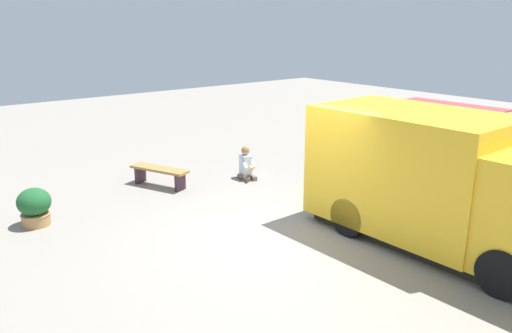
% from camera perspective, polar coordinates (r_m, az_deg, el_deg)
% --- Properties ---
extents(ground_plane, '(40.00, 40.00, 0.00)m').
position_cam_1_polar(ground_plane, '(9.80, 2.84, -7.77)').
color(ground_plane, gray).
extents(food_truck, '(5.03, 2.73, 2.41)m').
position_cam_1_polar(food_truck, '(9.60, 20.22, -1.86)').
color(food_truck, yellow).
rests_on(food_truck, ground_plane).
extents(person_customer, '(0.77, 0.54, 0.85)m').
position_cam_1_polar(person_customer, '(13.11, -1.13, 0.05)').
color(person_customer, '#725A4F').
rests_on(person_customer, ground_plane).
extents(planter_flowering_near, '(0.44, 0.44, 0.65)m').
position_cam_1_polar(planter_flowering_near, '(14.00, 11.50, 0.74)').
color(planter_flowering_near, silver).
rests_on(planter_flowering_near, ground_plane).
extents(planter_flowering_far, '(0.66, 0.66, 0.78)m').
position_cam_1_polar(planter_flowering_far, '(11.03, -23.84, -4.15)').
color(planter_flowering_far, '#AD7F4B').
rests_on(planter_flowering_far, ground_plane).
extents(plaza_bench, '(1.62, 0.96, 0.48)m').
position_cam_1_polar(plaza_bench, '(12.68, -10.90, -0.68)').
color(plaza_bench, olive).
rests_on(plaza_bench, ground_plane).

